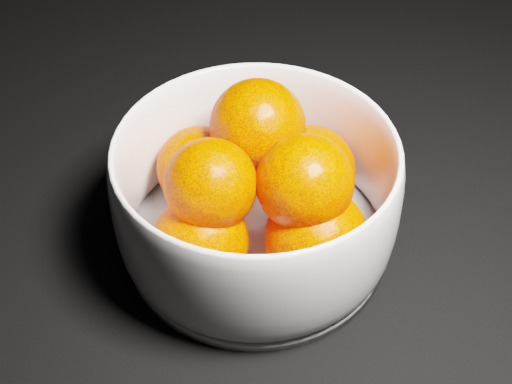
% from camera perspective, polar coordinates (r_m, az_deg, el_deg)
% --- Properties ---
extents(bowl, '(0.21, 0.21, 0.10)m').
position_cam_1_polar(bowl, '(0.51, 0.00, -0.40)').
color(bowl, white).
rests_on(bowl, ground).
extents(orange_pile, '(0.17, 0.16, 0.11)m').
position_cam_1_polar(orange_pile, '(0.50, 0.46, 0.45)').
color(orange_pile, '#FF3E00').
rests_on(orange_pile, bowl).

